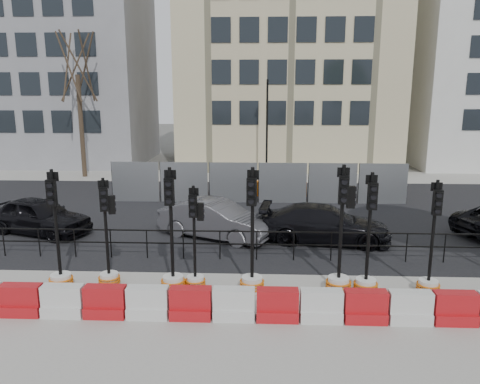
{
  "coord_description": "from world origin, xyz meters",
  "views": [
    {
      "loc": [
        0.06,
        -13.23,
        5.51
      ],
      "look_at": [
        -0.62,
        3.0,
        1.88
      ],
      "focal_mm": 35.0,
      "sensor_mm": 36.0,
      "label": 1
    }
  ],
  "objects_px": {
    "traffic_signal_d": "(195,265)",
    "car_c": "(325,224)",
    "car_a": "(39,216)",
    "traffic_signal_h": "(430,271)",
    "traffic_signal_a": "(59,265)"
  },
  "relations": [
    {
      "from": "traffic_signal_a",
      "to": "traffic_signal_d",
      "type": "relative_size",
      "value": 1.15
    },
    {
      "from": "traffic_signal_h",
      "to": "car_a",
      "type": "xyz_separation_m",
      "value": [
        -13.09,
        4.88,
        0.06
      ]
    },
    {
      "from": "traffic_signal_h",
      "to": "car_c",
      "type": "xyz_separation_m",
      "value": [
        -2.24,
        4.33,
        0.03
      ]
    },
    {
      "from": "car_a",
      "to": "car_c",
      "type": "bearing_deg",
      "value": -73.05
    },
    {
      "from": "traffic_signal_d",
      "to": "car_c",
      "type": "xyz_separation_m",
      "value": [
        4.16,
        4.26,
        -0.02
      ]
    },
    {
      "from": "traffic_signal_a",
      "to": "car_a",
      "type": "relative_size",
      "value": 0.75
    },
    {
      "from": "car_c",
      "to": "traffic_signal_d",
      "type": "bearing_deg",
      "value": 143.56
    },
    {
      "from": "traffic_signal_a",
      "to": "traffic_signal_d",
      "type": "height_order",
      "value": "traffic_signal_a"
    },
    {
      "from": "traffic_signal_d",
      "to": "traffic_signal_h",
      "type": "bearing_deg",
      "value": 1.77
    },
    {
      "from": "traffic_signal_h",
      "to": "car_c",
      "type": "height_order",
      "value": "traffic_signal_h"
    },
    {
      "from": "traffic_signal_h",
      "to": "car_a",
      "type": "height_order",
      "value": "traffic_signal_h"
    },
    {
      "from": "car_a",
      "to": "car_c",
      "type": "relative_size",
      "value": 0.92
    },
    {
      "from": "traffic_signal_h",
      "to": "car_c",
      "type": "distance_m",
      "value": 4.88
    },
    {
      "from": "traffic_signal_d",
      "to": "car_c",
      "type": "bearing_deg",
      "value": 48.07
    },
    {
      "from": "traffic_signal_a",
      "to": "car_a",
      "type": "distance_m",
      "value": 5.73
    }
  ]
}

